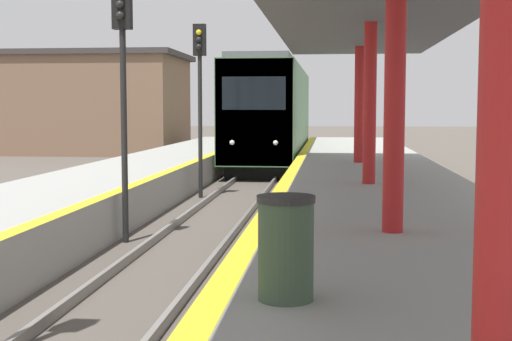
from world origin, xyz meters
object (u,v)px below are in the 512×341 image
trash_bin (286,248)px  signal_mid (123,63)px  train (273,114)px  signal_far (200,78)px

trash_bin → signal_mid: bearing=116.4°
train → signal_far: signal_far is taller
signal_mid → signal_far: (0.20, 6.99, 0.00)m
signal_far → trash_bin: bearing=-76.6°
signal_mid → signal_far: same height
signal_far → trash_bin: (3.40, -14.22, -2.08)m
train → trash_bin: (2.29, -26.51, -0.94)m
signal_mid → signal_far: size_ratio=1.00×
train → trash_bin: bearing=-85.1°
train → signal_mid: 19.36m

